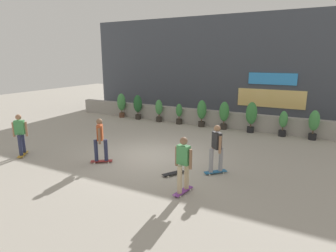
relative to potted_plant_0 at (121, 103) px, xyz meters
The scene contains 17 objects.
ground_plane 7.93m from the potted_plant_0, 44.78° to the right, with size 48.00×48.00×0.00m, color #A8A093.
planter_wall 5.63m from the potted_plant_0, ahead, with size 18.00×0.40×0.90m, color gray.
building_backdrop 7.52m from the potted_plant_0, 38.48° to the left, with size 20.00×2.08×6.50m.
potted_plant_0 is the anchor object (origin of this frame).
potted_plant_1 1.28m from the potted_plant_0, ahead, with size 0.54×0.54×1.55m.
potted_plant_2 2.83m from the potted_plant_0, ahead, with size 0.44×0.44×1.36m.
potted_plant_3 4.20m from the potted_plant_0, ahead, with size 0.37×0.37×1.21m.
potted_plant_4 5.61m from the potted_plant_0, ahead, with size 0.52×0.52×1.52m.
potted_plant_5 6.92m from the potted_plant_0, ahead, with size 0.53×0.53×1.53m.
potted_plant_6 8.37m from the potted_plant_0, ahead, with size 0.57×0.57×1.62m.
potted_plant_7 9.94m from the potted_plant_0, ahead, with size 0.41×0.41×1.28m.
potted_plant_8 11.30m from the potted_plant_0, ahead, with size 0.48×0.48×1.44m.
skater_far_right 11.35m from the potted_plant_0, 44.24° to the right, with size 0.55×0.82×1.70m.
skater_by_wall_left 10.46m from the potted_plant_0, 35.63° to the right, with size 0.70×0.71×1.70m.
skater_mid_plaza 8.35m from the potted_plant_0, 58.37° to the right, with size 0.77×0.62×1.70m.
skater_far_left 8.05m from the potted_plant_0, 82.50° to the right, with size 0.64×0.76×1.70m.
skateboard_near_camera 10.05m from the potted_plant_0, 43.31° to the right, with size 0.58×0.79×0.08m.
Camera 1 is at (5.69, -9.27, 3.86)m, focal length 30.29 mm.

